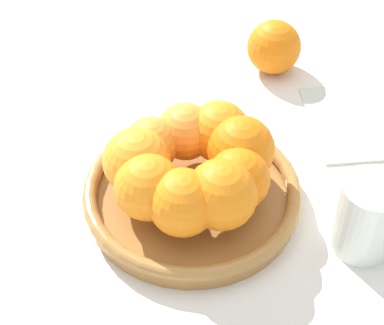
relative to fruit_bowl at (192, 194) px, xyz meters
The scene contains 6 objects.
ground_plane 0.02m from the fruit_bowl, ahead, with size 4.00×4.00×0.00m, color silver.
fruit_bowl is the anchor object (origin of this frame).
orange_pile 0.06m from the fruit_bowl, 44.88° to the right, with size 0.19×0.20×0.08m.
stray_orange 0.31m from the fruit_bowl, 92.42° to the left, with size 0.08×0.08×0.08m, color orange.
drinking_glass 0.21m from the fruit_bowl, ahead, with size 0.07×0.07×0.10m, color silver.
napkin_folded 0.30m from the fruit_bowl, 58.17° to the left, with size 0.16×0.16×0.01m, color silver.
Camera 1 is at (0.24, -0.48, 0.60)m, focal length 60.00 mm.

